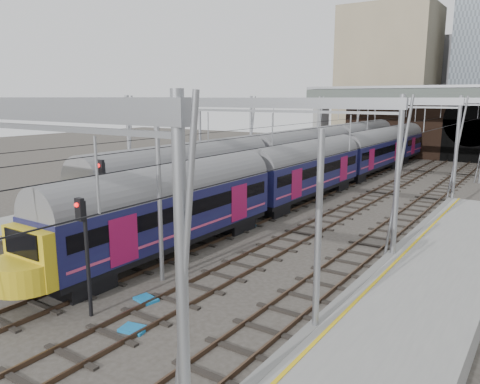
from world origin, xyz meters
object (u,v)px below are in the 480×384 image
Objects in this scene: train_second at (302,155)px; signal_near_centre at (85,242)px; train_main at (344,159)px; signal_near_left at (104,199)px.

signal_near_centre is at bearing -78.12° from train_second.
train_main is 1.21× the size of train_second.
signal_near_left is at bearing -93.46° from train_main.
signal_near_centre is (3.78, -4.09, -0.33)m from signal_near_left.
train_second reaches higher than train_main.
train_second is 11.50× the size of signal_near_centre.
signal_near_left reaches higher than train_main.
train_main is at bearing 93.94° from signal_near_centre.
signal_near_left is (2.43, -25.46, 0.60)m from train_second.
signal_near_left is (-1.57, -25.94, 0.76)m from train_main.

